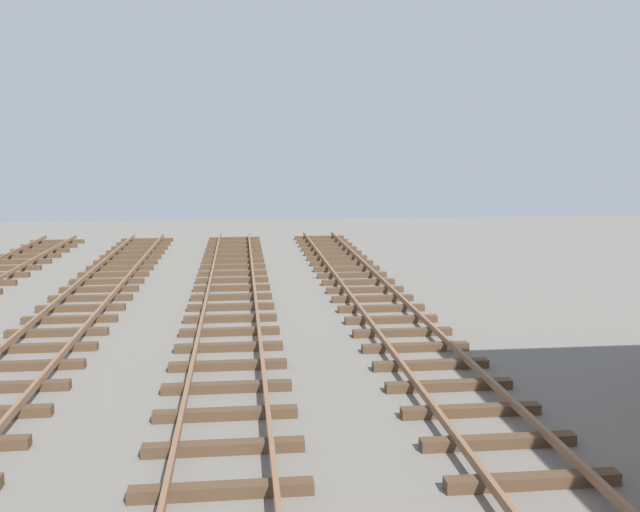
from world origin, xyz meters
The scene contains 0 objects.
Camera 1 is at (-2.85, -4.25, 4.70)m, focal length 40.14 mm.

